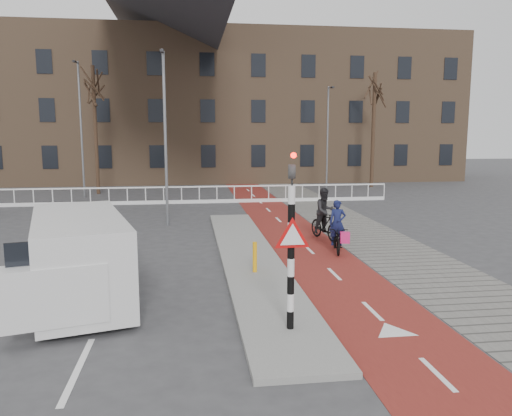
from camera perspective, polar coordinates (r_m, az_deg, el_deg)
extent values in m
plane|color=#38383A|center=(12.29, 4.81, -10.41)|extent=(120.00, 120.00, 0.00)
cube|color=maroon|center=(22.09, 3.04, -1.81)|extent=(2.50, 60.00, 0.01)
cube|color=slate|center=(22.77, 9.98, -1.61)|extent=(3.00, 60.00, 0.01)
cube|color=gray|center=(15.95, -0.76, -5.68)|extent=(1.80, 16.00, 0.12)
cylinder|color=black|center=(9.85, 4.01, -5.76)|extent=(0.14, 0.14, 2.88)
imported|color=black|center=(9.56, 4.13, 4.98)|extent=(0.13, 0.16, 0.80)
cylinder|color=#FF0C05|center=(9.41, 4.32, 6.02)|extent=(0.11, 0.02, 0.11)
cylinder|color=#FDAD0E|center=(14.04, -0.14, -5.62)|extent=(0.12, 0.12, 0.85)
imported|color=black|center=(17.01, 9.24, -3.55)|extent=(0.88, 1.75, 0.88)
imported|color=#131A44|center=(16.90, 9.28, -1.67)|extent=(0.61, 0.46, 1.53)
cube|color=#DC1F6D|center=(16.50, 10.13, -3.34)|extent=(0.33, 0.24, 0.36)
imported|color=black|center=(18.88, 7.84, -1.98)|extent=(1.05, 1.88, 1.09)
imported|color=black|center=(18.79, 7.87, -0.33)|extent=(0.99, 0.87, 1.70)
cube|color=silver|center=(12.51, -19.53, -5.23)|extent=(3.12, 5.19, 1.94)
cube|color=#1C8221|center=(12.77, -23.83, -5.66)|extent=(0.82, 3.00, 0.55)
cube|color=#1C8221|center=(12.36, -15.04, -5.66)|extent=(0.82, 3.00, 0.55)
cube|color=black|center=(10.45, -21.95, -5.79)|extent=(1.70, 0.50, 0.90)
cylinder|color=black|center=(11.13, -23.15, -11.31)|extent=(0.41, 0.72, 0.68)
cylinder|color=black|center=(11.21, -14.56, -10.74)|extent=(0.41, 0.72, 0.68)
cylinder|color=black|center=(14.28, -23.07, -6.94)|extent=(0.41, 0.72, 0.68)
cylinder|color=black|center=(14.35, -16.44, -6.53)|extent=(0.41, 0.72, 0.68)
cube|color=silver|center=(28.61, -12.53, 2.31)|extent=(28.00, 0.08, 0.08)
cube|color=silver|center=(28.71, -12.48, 0.62)|extent=(28.00, 0.10, 0.20)
cube|color=#7F6047|center=(43.39, -8.40, 11.19)|extent=(46.00, 10.00, 12.00)
cylinder|color=black|center=(34.18, -17.87, 8.40)|extent=(0.23, 0.23, 8.21)
cylinder|color=black|center=(37.81, 13.26, 8.60)|extent=(0.27, 0.27, 8.26)
cylinder|color=slate|center=(21.58, -10.31, 7.58)|extent=(0.12, 0.12, 7.31)
cylinder|color=slate|center=(32.63, -19.34, 8.35)|extent=(0.12, 0.12, 8.22)
cylinder|color=slate|center=(35.82, 8.17, 7.87)|extent=(0.12, 0.12, 7.16)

